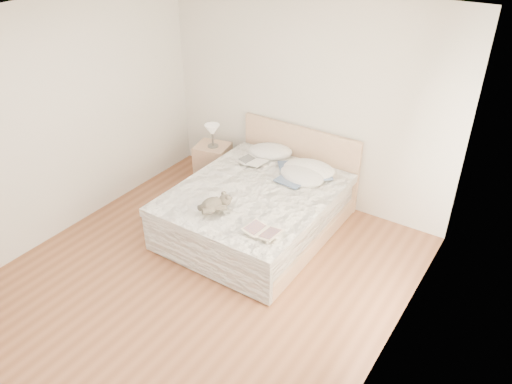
% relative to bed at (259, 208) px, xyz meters
% --- Properties ---
extents(floor, '(4.00, 4.50, 0.00)m').
position_rel_bed_xyz_m(floor, '(0.00, -1.19, -0.31)').
color(floor, brown).
rests_on(floor, ground).
extents(ceiling, '(4.00, 4.50, 0.00)m').
position_rel_bed_xyz_m(ceiling, '(0.00, -1.19, 2.39)').
color(ceiling, white).
rests_on(ceiling, ground).
extents(wall_back, '(4.00, 0.02, 2.70)m').
position_rel_bed_xyz_m(wall_back, '(0.00, 1.06, 1.04)').
color(wall_back, silver).
rests_on(wall_back, ground).
extents(wall_left, '(0.02, 4.50, 2.70)m').
position_rel_bed_xyz_m(wall_left, '(-2.00, -1.19, 1.04)').
color(wall_left, silver).
rests_on(wall_left, ground).
extents(wall_right, '(0.02, 4.50, 2.70)m').
position_rel_bed_xyz_m(wall_right, '(2.00, -1.19, 1.04)').
color(wall_right, silver).
rests_on(wall_right, ground).
extents(window, '(0.02, 1.30, 1.10)m').
position_rel_bed_xyz_m(window, '(1.99, -0.89, 1.14)').
color(window, white).
rests_on(window, wall_right).
extents(bed, '(1.72, 2.14, 1.00)m').
position_rel_bed_xyz_m(bed, '(0.00, 0.00, 0.00)').
color(bed, tan).
rests_on(bed, floor).
extents(nightstand, '(0.53, 0.49, 0.56)m').
position_rel_bed_xyz_m(nightstand, '(-1.20, 0.64, -0.03)').
color(nightstand, tan).
rests_on(nightstand, floor).
extents(table_lamp, '(0.24, 0.24, 0.33)m').
position_rel_bed_xyz_m(table_lamp, '(-1.17, 0.62, 0.49)').
color(table_lamp, '#504B45').
rests_on(table_lamp, nightstand).
extents(pillow_left, '(0.70, 0.61, 0.18)m').
position_rel_bed_xyz_m(pillow_left, '(-0.34, 0.80, 0.33)').
color(pillow_left, white).
rests_on(pillow_left, bed).
extents(pillow_middle, '(0.73, 0.57, 0.19)m').
position_rel_bed_xyz_m(pillow_middle, '(0.32, 0.64, 0.33)').
color(pillow_middle, white).
rests_on(pillow_middle, bed).
extents(pillow_right, '(0.66, 0.52, 0.18)m').
position_rel_bed_xyz_m(pillow_right, '(0.33, 0.46, 0.33)').
color(pillow_right, silver).
rests_on(pillow_right, bed).
extents(blouse, '(0.58, 0.61, 0.02)m').
position_rel_bed_xyz_m(blouse, '(0.28, 0.41, 0.32)').
color(blouse, '#3D4F70').
rests_on(blouse, bed).
extents(photo_book, '(0.38, 0.29, 0.03)m').
position_rel_bed_xyz_m(photo_book, '(-0.39, 0.45, 0.32)').
color(photo_book, white).
rests_on(photo_book, bed).
extents(childrens_book, '(0.39, 0.28, 0.02)m').
position_rel_bed_xyz_m(childrens_book, '(0.54, -0.77, 0.32)').
color(childrens_book, '#FAEACA').
rests_on(childrens_book, bed).
extents(teddy_bear, '(0.34, 0.39, 0.17)m').
position_rel_bed_xyz_m(teddy_bear, '(-0.12, -0.74, 0.34)').
color(teddy_bear, brown).
rests_on(teddy_bear, bed).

